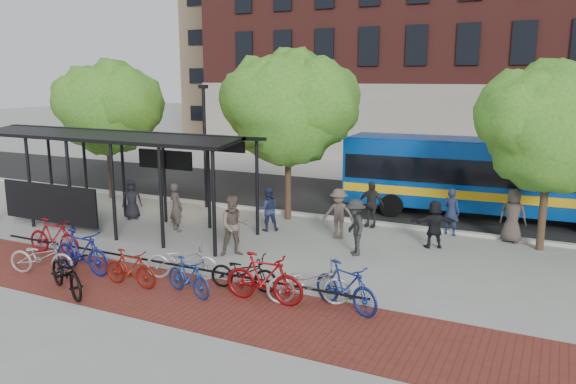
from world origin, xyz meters
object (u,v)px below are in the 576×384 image
at_px(tree_b, 291,104).
at_px(bike_7, 188,277).
at_px(pedestrian_7, 451,212).
at_px(pedestrian_9, 355,227).
at_px(tree_a, 109,104).
at_px(pedestrian_8, 234,226).
at_px(pedestrian_5, 434,224).
at_px(bike_10, 309,283).
at_px(pedestrian_3, 339,214).
at_px(bike_4, 66,272).
at_px(pedestrian_4, 371,204).
at_px(lamp_post_left, 205,143).
at_px(bike_5, 130,268).
at_px(bus_shelter, 114,146).
at_px(pedestrian_1, 176,207).
at_px(tree_c, 554,123).
at_px(bike_3, 82,252).
at_px(bike_11, 346,287).
at_px(bike_1, 54,237).
at_px(bike_8, 244,272).
at_px(bike_6, 182,261).
at_px(pedestrian_6, 513,216).
at_px(bus, 494,174).
at_px(pedestrian_2, 268,209).
at_px(bike_2, 42,257).
at_px(bike_9, 264,278).

distance_m(tree_b, bike_7, 9.11).
relative_size(pedestrian_7, pedestrian_9, 0.94).
height_order(tree_a, pedestrian_8, tree_a).
xyz_separation_m(bike_7, pedestrian_5, (4.74, 6.82, 0.30)).
distance_m(bike_10, pedestrian_3, 5.84).
distance_m(bike_4, pedestrian_8, 5.08).
xyz_separation_m(bike_4, pedestrian_4, (4.98, 9.67, 0.30)).
relative_size(lamp_post_left, pedestrian_9, 2.89).
distance_m(lamp_post_left, bike_5, 9.48).
bearing_deg(pedestrian_8, bike_4, -154.24).
height_order(tree_a, tree_b, tree_b).
bearing_deg(pedestrian_7, bus_shelter, 35.69).
distance_m(bike_10, pedestrian_1, 8.01).
xyz_separation_m(tree_c, bike_3, (-11.63, -8.10, -3.43)).
xyz_separation_m(lamp_post_left, bike_7, (5.13, -8.39, -2.26)).
relative_size(bus_shelter, bike_11, 5.47).
bearing_deg(bus_shelter, bike_10, -20.80).
bearing_deg(pedestrian_7, bike_10, 90.54).
xyz_separation_m(bus_shelter, bike_7, (6.27, -4.31, -2.51)).
height_order(tree_b, bike_1, tree_b).
xyz_separation_m(bike_8, pedestrian_9, (1.62, 4.05, 0.40)).
bearing_deg(tree_a, pedestrian_4, 1.26).
relative_size(bike_6, bike_11, 1.04).
bearing_deg(pedestrian_6, pedestrian_7, 11.29).
bearing_deg(bus, bus_shelter, -152.27).
height_order(tree_b, pedestrian_8, tree_b).
distance_m(pedestrian_2, pedestrian_6, 8.35).
xyz_separation_m(tree_b, bike_3, (-2.64, -8.10, -3.83)).
bearing_deg(bike_2, lamp_post_left, -11.56).
xyz_separation_m(tree_b, pedestrian_2, (-0.02, -1.86, -3.66)).
distance_m(tree_b, pedestrian_3, 4.75).
xyz_separation_m(bike_3, pedestrian_1, (-0.30, 4.74, 0.26)).
bearing_deg(bike_5, tree_a, 44.29).
bearing_deg(pedestrian_4, bike_4, -109.89).
xyz_separation_m(bike_8, bike_10, (1.90, -0.13, 0.06)).
bearing_deg(bus_shelter, pedestrian_7, 20.87).
height_order(tree_a, bike_3, tree_a).
distance_m(bike_5, bike_7, 1.75).
xyz_separation_m(bike_5, pedestrian_7, (6.70, 8.76, 0.33)).
height_order(bus, bike_9, bus).
xyz_separation_m(pedestrian_7, pedestrian_9, (-2.26, -3.61, 0.05)).
height_order(pedestrian_6, pedestrian_7, pedestrian_6).
xyz_separation_m(bike_1, bike_10, (8.70, -0.09, -0.03)).
bearing_deg(tree_c, pedestrian_6, 155.54).
relative_size(pedestrian_1, pedestrian_7, 1.07).
height_order(tree_b, pedestrian_6, tree_b).
height_order(bus_shelter, pedestrian_6, bus_shelter).
relative_size(bike_3, pedestrian_3, 1.20).
bearing_deg(pedestrian_8, pedestrian_1, 117.93).
bearing_deg(bike_10, lamp_post_left, 23.62).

